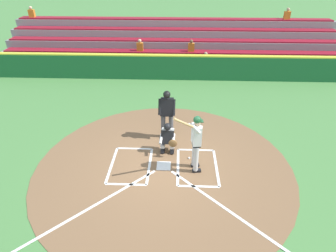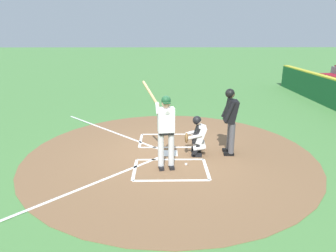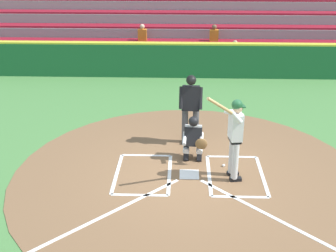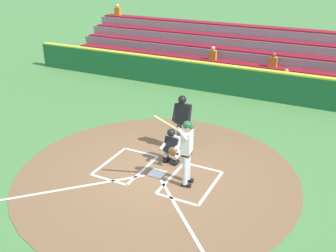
# 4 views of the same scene
# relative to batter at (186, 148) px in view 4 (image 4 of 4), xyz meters

# --- Properties ---
(ground_plane) EXTENTS (120.00, 120.00, 0.00)m
(ground_plane) POSITION_rel_batter_xyz_m (0.95, -0.13, -1.10)
(ground_plane) COLOR #4C8442
(dirt_circle) EXTENTS (8.00, 8.00, 0.01)m
(dirt_circle) POSITION_rel_batter_xyz_m (0.95, -0.13, -1.09)
(dirt_circle) COLOR brown
(dirt_circle) RESTS_ON ground
(home_plate_and_chalk) EXTENTS (7.93, 4.91, 0.01)m
(home_plate_and_chalk) POSITION_rel_batter_xyz_m (0.95, 0.75, -1.08)
(home_plate_and_chalk) COLOR white
(home_plate_and_chalk) RESTS_ON dirt_circle
(batter) EXTENTS (0.88, 0.82, 2.13)m
(batter) POSITION_rel_batter_xyz_m (0.00, 0.00, 0.00)
(batter) COLOR silver
(batter) RESTS_ON ground
(catcher) EXTENTS (0.59, 0.63, 1.13)m
(catcher) POSITION_rel_batter_xyz_m (0.85, -0.88, -0.51)
(catcher) COLOR black
(catcher) RESTS_ON ground
(plate_umpire) EXTENTS (0.59, 0.43, 1.86)m
(plate_umpire) POSITION_rel_batter_xyz_m (0.92, -1.79, -0.02)
(plate_umpire) COLOR #4C4C51
(plate_umpire) RESTS_ON ground
(baseball) EXTENTS (0.07, 0.07, 0.07)m
(baseball) POSITION_rel_batter_xyz_m (0.15, -0.53, -1.06)
(baseball) COLOR white
(baseball) RESTS_ON ground
(backstop_wall) EXTENTS (22.00, 0.36, 1.31)m
(backstop_wall) POSITION_rel_batter_xyz_m (0.95, -7.63, -0.45)
(backstop_wall) COLOR #1E6033
(backstop_wall) RESTS_ON ground
(bleacher_stand) EXTENTS (20.00, 4.25, 3.00)m
(bleacher_stand) POSITION_rel_batter_xyz_m (0.96, -10.89, -0.25)
(bleacher_stand) COLOR gray
(bleacher_stand) RESTS_ON ground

